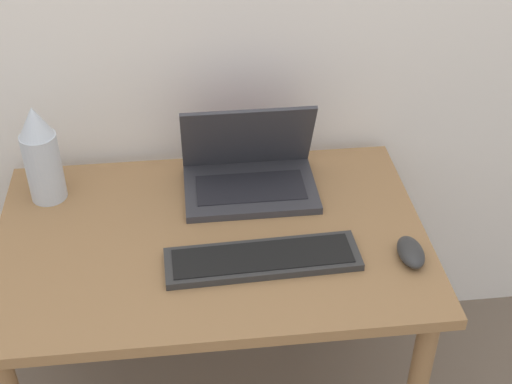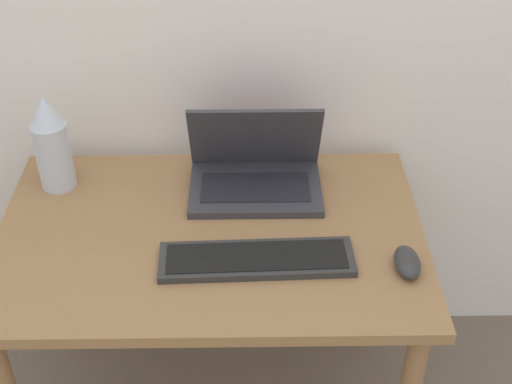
{
  "view_description": "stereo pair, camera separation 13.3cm",
  "coord_description": "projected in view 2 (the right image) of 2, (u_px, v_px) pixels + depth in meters",
  "views": [
    {
      "loc": [
        -0.04,
        -0.99,
        1.81
      ],
      "look_at": [
        0.11,
        0.37,
        0.8
      ],
      "focal_mm": 50.0,
      "sensor_mm": 36.0,
      "label": 1
    },
    {
      "loc": [
        0.09,
        -1.0,
        1.81
      ],
      "look_at": [
        0.11,
        0.37,
        0.8
      ],
      "focal_mm": 50.0,
      "sensor_mm": 36.0,
      "label": 2
    }
  ],
  "objects": [
    {
      "name": "desk",
      "position": [
        212.0,
        262.0,
        1.8
      ],
      "size": [
        1.04,
        0.68,
        0.7
      ],
      "color": "olive",
      "rests_on": "ground_plane"
    },
    {
      "name": "laptop",
      "position": [
        255.0,
        170.0,
        1.86
      ],
      "size": [
        0.34,
        0.24,
        0.24
      ],
      "color": "#333338",
      "rests_on": "desk"
    },
    {
      "name": "keyboard",
      "position": [
        257.0,
        259.0,
        1.64
      ],
      "size": [
        0.45,
        0.14,
        0.02
      ],
      "color": "#2D2D2D",
      "rests_on": "desk"
    },
    {
      "name": "mouse",
      "position": [
        407.0,
        262.0,
        1.62
      ],
      "size": [
        0.06,
        0.11,
        0.04
      ],
      "color": "#2D2D2D",
      "rests_on": "desk"
    },
    {
      "name": "vase",
      "position": [
        51.0,
        144.0,
        1.82
      ],
      "size": [
        0.09,
        0.09,
        0.27
      ],
      "color": "silver",
      "rests_on": "desk"
    }
  ]
}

